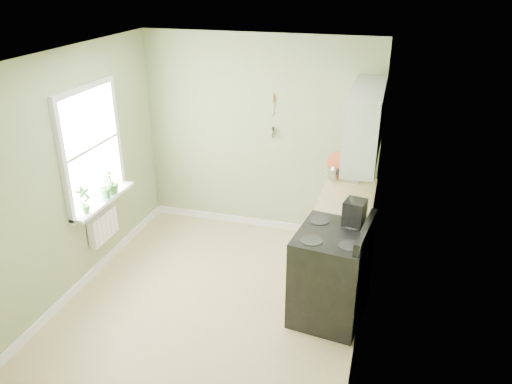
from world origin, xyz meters
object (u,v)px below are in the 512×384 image
(stand_mixer, at_px, (353,166))
(kettle, at_px, (333,173))
(stove, at_px, (331,274))
(coffee_maker, at_px, (354,217))

(stand_mixer, height_order, kettle, stand_mixer)
(stand_mixer, relative_size, kettle, 1.98)
(stove, distance_m, kettle, 1.65)
(stove, relative_size, stand_mixer, 2.86)
(stand_mixer, xyz_separation_m, coffee_maker, (0.15, -1.44, 0.00))
(stove, relative_size, coffee_maker, 3.16)
(stand_mixer, distance_m, coffee_maker, 1.45)
(kettle, bearing_deg, coffee_maker, -73.20)
(coffee_maker, bearing_deg, stand_mixer, 96.11)
(stand_mixer, xyz_separation_m, kettle, (-0.24, -0.13, -0.07))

